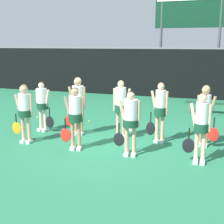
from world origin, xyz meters
TOP-DOWN VIEW (x-y plane):
  - ground_plane at (0.00, 0.00)m, footprint 140.00×140.00m
  - fence_windscreen at (0.00, 8.35)m, footprint 60.00×0.08m
  - scoreboard at (1.17, 9.35)m, footprint 3.66×0.15m
  - bench_courtside at (2.62, 5.03)m, footprint 2.15×0.37m
  - player_0 at (-2.37, -0.61)m, footprint 0.66×0.38m
  - player_1 at (-0.77, -0.69)m, footprint 0.65×0.37m
  - player_2 at (0.74, -0.68)m, footprint 0.67×0.40m
  - player_3 at (2.43, -0.65)m, footprint 0.62×0.33m
  - player_4 at (-2.54, 0.61)m, footprint 0.65×0.37m
  - player_5 at (-1.29, 0.60)m, footprint 0.69×0.40m
  - player_6 at (0.06, 0.71)m, footprint 0.63×0.36m
  - player_7 at (1.24, 0.65)m, footprint 0.61×0.33m
  - player_8 at (2.46, 0.70)m, footprint 0.63×0.35m
  - tennis_ball_1 at (-3.66, 2.03)m, footprint 0.07×0.07m
  - tennis_ball_2 at (2.06, 1.78)m, footprint 0.07×0.07m
  - tennis_ball_4 at (-1.55, 2.11)m, footprint 0.06×0.06m

SIDE VIEW (x-z plane):
  - ground_plane at x=0.00m, z-range 0.00..0.00m
  - tennis_ball_4 at x=-1.55m, z-range 0.00..0.06m
  - tennis_ball_1 at x=-3.66m, z-range 0.00..0.07m
  - tennis_ball_2 at x=2.06m, z-range 0.00..0.07m
  - bench_courtside at x=2.62m, z-range 0.17..0.61m
  - player_4 at x=-2.54m, z-range 0.13..1.74m
  - player_2 at x=0.74m, z-range 0.15..1.81m
  - player_3 at x=2.43m, z-range 0.14..1.83m
  - player_1 at x=-0.77m, z-range 0.15..1.83m
  - player_8 at x=2.46m, z-range 0.15..1.85m
  - player_7 at x=1.24m, z-range 0.14..1.87m
  - player_0 at x=-2.37m, z-range 0.16..1.85m
  - player_6 at x=0.06m, z-range 0.15..1.89m
  - player_5 at x=-1.29m, z-range 0.18..1.97m
  - fence_windscreen at x=0.00m, z-range 0.01..2.59m
  - scoreboard at x=1.17m, z-range 1.43..6.71m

